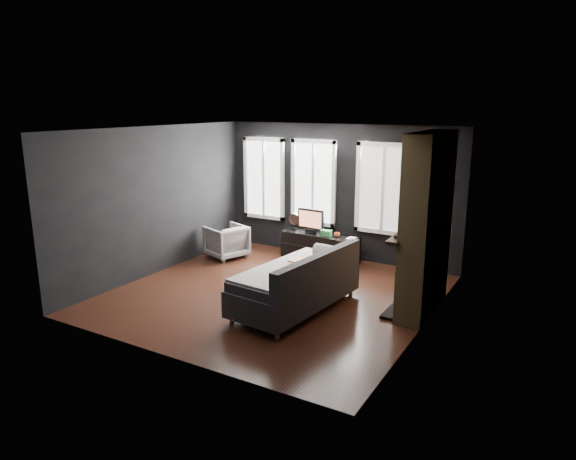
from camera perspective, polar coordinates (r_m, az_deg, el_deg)
The scene contains 18 objects.
floor at distance 8.60m, azimuth -1.59°, elevation -7.14°, with size 5.00×5.00×0.00m, color black.
ceiling at distance 8.04m, azimuth -1.72°, elevation 11.13°, with size 5.00×5.00×0.00m, color white.
wall_back at distance 10.38m, azimuth 5.63°, elevation 4.21°, with size 5.00×0.02×2.70m, color black.
wall_left at distance 9.74m, azimuth -14.29°, elevation 3.20°, with size 0.02×5.00×2.70m, color black.
wall_right at distance 7.25m, azimuth 15.41°, elevation -0.49°, with size 0.02×5.00×2.70m, color black.
windows at distance 10.42m, azimuth 3.39°, elevation 10.00°, with size 4.00×0.16×1.76m, color white, non-canonical shape.
fireplace at distance 7.87m, azimuth 15.14°, elevation 0.64°, with size 0.70×1.62×2.70m, color #93724C, non-canonical shape.
sofa at distance 7.86m, azimuth 0.83°, elevation -5.49°, with size 1.11×2.22×0.96m, color black, non-canonical shape.
stripe_pillow at distance 7.95m, azimuth 3.75°, elevation -3.70°, with size 0.08×0.35×0.35m, color gray.
armchair at distance 10.58m, azimuth -6.86°, elevation -1.08°, with size 0.72×0.67×0.74m, color silver.
media_console at distance 10.35m, azimuth 3.58°, elevation -1.89°, with size 1.59×0.50×0.55m, color black, non-canonical shape.
monitor at distance 10.33m, azimuth 2.56°, elevation 1.22°, with size 0.61×0.13×0.54m, color black, non-canonical shape.
desk_fan at distance 10.60m, azimuth 0.73°, elevation 1.01°, with size 0.25×0.25×0.35m, color #9A9A9A, non-canonical shape.
mug at distance 10.05m, azimuth 5.46°, elevation -0.46°, with size 0.11×0.09×0.11m, color #C65C23.
book at distance 9.98m, azimuth 6.68°, elevation -0.32°, with size 0.15×0.02×0.21m, color #B1A68A.
storage_box at distance 10.11m, azimuth 4.25°, elevation -0.34°, with size 0.21×0.13×0.12m, color #2D7440.
mantel_vase at distance 8.36m, azimuth 14.29°, elevation 1.22°, with size 0.17×0.18×0.17m, color orange.
mantel_clock at distance 7.44m, azimuth 12.12°, elevation -0.72°, with size 0.13×0.13×0.04m, color black.
Camera 1 is at (4.22, -6.82, 3.10)m, focal length 32.00 mm.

